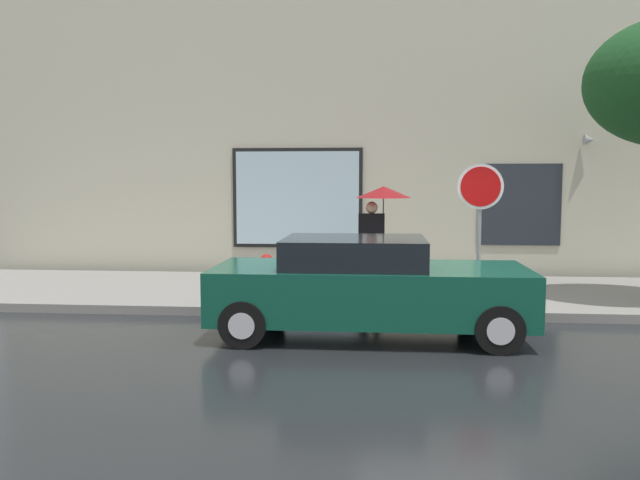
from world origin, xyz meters
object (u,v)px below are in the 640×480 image
Objects in this scene: fire_hydrant at (267,278)px; stop_sign at (480,205)px; pedestrian_with_umbrella at (380,207)px; parked_car at (367,287)px.

fire_hydrant is 0.35× the size of stop_sign.
pedestrian_with_umbrella is (1.94, 1.40, 1.18)m from fire_hydrant.
pedestrian_with_umbrella reaches higher than fire_hydrant.
stop_sign is (1.84, 1.77, 1.10)m from parked_car.
stop_sign reaches higher than parked_car.
parked_car is at bearing -93.38° from pedestrian_with_umbrella.
stop_sign is at bearing -39.08° from pedestrian_with_umbrella.
parked_car is 3.29m from pedestrian_with_umbrella.
parked_car reaches higher than fire_hydrant.
stop_sign reaches higher than fire_hydrant.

